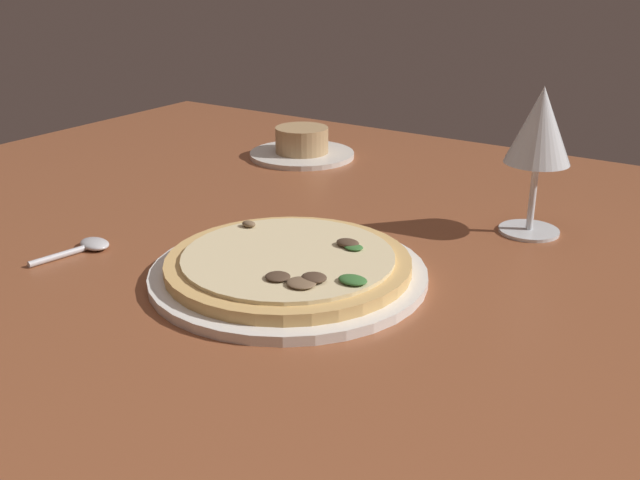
{
  "coord_description": "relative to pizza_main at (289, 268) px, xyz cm",
  "views": [
    {
      "loc": [
        38.35,
        -63.77,
        35.19
      ],
      "look_at": [
        -1.03,
        -4.22,
        7.0
      ],
      "focal_mm": 41.7,
      "sensor_mm": 36.0,
      "label": 1
    }
  ],
  "objects": [
    {
      "name": "pizza_main",
      "position": [
        0.0,
        0.0,
        0.0
      ],
      "size": [
        28.02,
        28.02,
        3.29
      ],
      "color": "white",
      "rests_on": "dining_table"
    },
    {
      "name": "dining_table",
      "position": [
        2.01,
        8.46,
        -3.2
      ],
      "size": [
        150.0,
        110.0,
        4.0
      ],
      "primitive_type": "cube",
      "color": "brown",
      "rests_on": "ground"
    },
    {
      "name": "ramekin_on_saucer",
      "position": [
        -25.56,
        39.14,
        0.55
      ],
      "size": [
        16.63,
        16.63,
        4.81
      ],
      "color": "silver",
      "rests_on": "dining_table"
    },
    {
      "name": "wine_glass_far",
      "position": [
        15.89,
        26.19,
        10.86
      ],
      "size": [
        7.42,
        7.42,
        17.1
      ],
      "color": "silver",
      "rests_on": "dining_table"
    },
    {
      "name": "spoon",
      "position": [
        -22.99,
        -6.23,
        -0.74
      ],
      "size": [
        4.44,
        9.38,
        1.0
      ],
      "color": "silver",
      "rests_on": "dining_table"
    }
  ]
}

